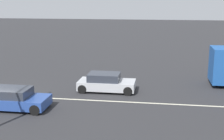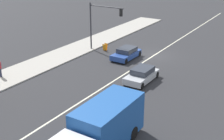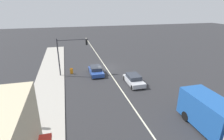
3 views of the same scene
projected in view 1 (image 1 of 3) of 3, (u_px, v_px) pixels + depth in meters
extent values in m
cube|color=#B7BABF|center=(107.00, 85.00, 22.01)|extent=(1.85, 3.97, 0.59)
cube|color=#2D333D|center=(104.00, 77.00, 21.92)|extent=(1.57, 2.18, 0.52)
cylinder|color=black|center=(130.00, 85.00, 22.61)|extent=(0.22, 0.62, 0.62)
cylinder|color=black|center=(128.00, 91.00, 21.02)|extent=(0.22, 0.62, 0.62)
cylinder|color=black|center=(88.00, 83.00, 23.08)|extent=(0.22, 0.62, 0.62)
cylinder|color=black|center=(82.00, 89.00, 21.49)|extent=(0.22, 0.62, 0.62)
cube|color=#284793|center=(15.00, 101.00, 18.48)|extent=(1.88, 3.96, 0.57)
cube|color=#2D333D|center=(11.00, 92.00, 18.39)|extent=(1.60, 2.18, 0.51)
cylinder|color=black|center=(46.00, 100.00, 19.09)|extent=(0.22, 0.62, 0.62)
cylinder|color=black|center=(35.00, 110.00, 17.47)|extent=(0.22, 0.62, 0.62)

